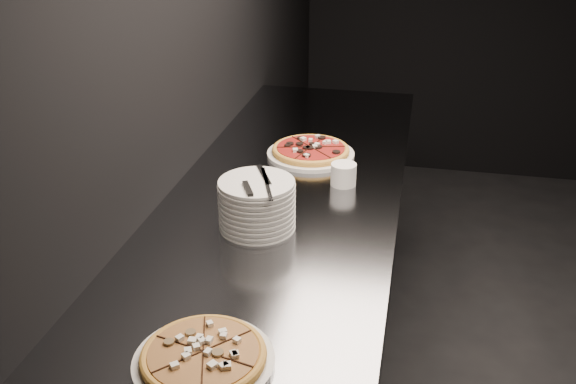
% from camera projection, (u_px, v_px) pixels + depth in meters
% --- Properties ---
extents(wall_left, '(0.02, 5.00, 2.80)m').
position_uv_depth(wall_left, '(161.00, 42.00, 1.91)').
color(wall_left, black).
rests_on(wall_left, floor).
extents(counter, '(0.74, 2.44, 0.92)m').
position_uv_depth(counter, '(283.00, 314.00, 2.25)').
color(counter, slate).
rests_on(counter, floor).
extents(pizza_mushroom, '(0.32, 0.32, 0.03)m').
position_uv_depth(pizza_mushroom, '(204.00, 357.00, 1.33)').
color(pizza_mushroom, silver).
rests_on(pizza_mushroom, counter).
extents(pizza_tomato, '(0.35, 0.35, 0.04)m').
position_uv_depth(pizza_tomato, '(311.00, 151.00, 2.35)').
color(pizza_tomato, silver).
rests_on(pizza_tomato, counter).
extents(plate_stack, '(0.22, 0.22, 0.15)m').
position_uv_depth(plate_stack, '(257.00, 205.00, 1.84)').
color(plate_stack, silver).
rests_on(plate_stack, counter).
extents(cutlery, '(0.09, 0.23, 0.01)m').
position_uv_depth(cutlery, '(258.00, 183.00, 1.79)').
color(cutlery, '#AFB2B6').
rests_on(cutlery, plate_stack).
extents(ramekin, '(0.08, 0.08, 0.07)m').
position_uv_depth(ramekin, '(344.00, 174.00, 2.12)').
color(ramekin, white).
rests_on(ramekin, counter).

